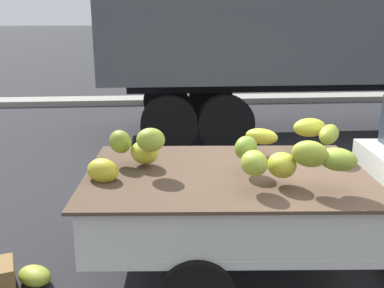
% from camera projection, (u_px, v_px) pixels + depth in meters
% --- Properties ---
extents(ground, '(220.00, 220.00, 0.00)m').
position_uv_depth(ground, '(328.00, 268.00, 4.61)').
color(ground, '#28282B').
extents(curb_strip, '(80.00, 0.80, 0.16)m').
position_uv_depth(curb_strip, '(214.00, 99.00, 13.37)').
color(curb_strip, gray).
rests_on(curb_strip, ground).
extents(fallen_banana_bunch_near_tailgate, '(0.46, 0.44, 0.16)m').
position_uv_depth(fallen_banana_bunch_near_tailgate, '(35.00, 276.00, 4.32)').
color(fallen_banana_bunch_near_tailgate, '#98A62E').
rests_on(fallen_banana_bunch_near_tailgate, ground).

